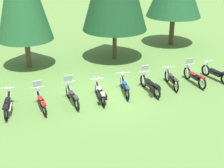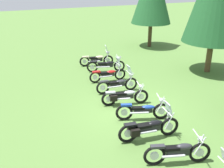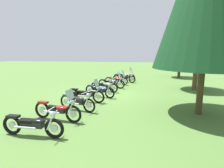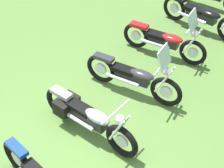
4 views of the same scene
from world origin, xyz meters
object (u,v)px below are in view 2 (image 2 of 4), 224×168
(motorcycle_2, at_px, (108,74))
(motorcycle_1, at_px, (106,65))
(motorcycle_0, at_px, (97,59))
(motorcycle_7, at_px, (178,152))
(motorcycle_5, at_px, (143,110))
(motorcycle_6, at_px, (149,127))
(motorcycle_4, at_px, (124,96))
(motorcycle_3, at_px, (118,84))

(motorcycle_2, bearing_deg, motorcycle_1, 76.15)
(motorcycle_0, bearing_deg, motorcycle_7, -84.04)
(motorcycle_1, height_order, motorcycle_5, motorcycle_5)
(motorcycle_2, xyz_separation_m, motorcycle_6, (5.80, -0.99, 0.04))
(motorcycle_4, height_order, motorcycle_5, motorcycle_5)
(motorcycle_1, height_order, motorcycle_6, motorcycle_6)
(motorcycle_0, distance_m, motorcycle_3, 4.46)
(motorcycle_0, relative_size, motorcycle_2, 1.04)
(motorcycle_1, distance_m, motorcycle_3, 3.14)
(motorcycle_1, bearing_deg, motorcycle_2, -91.63)
(motorcycle_0, distance_m, motorcycle_7, 10.29)
(motorcycle_0, relative_size, motorcycle_4, 1.02)
(motorcycle_4, bearing_deg, motorcycle_0, 95.00)
(motorcycle_5, relative_size, motorcycle_6, 0.92)
(motorcycle_2, xyz_separation_m, motorcycle_7, (7.36, -0.88, 0.01))
(motorcycle_1, bearing_deg, motorcycle_3, -85.09)
(motorcycle_1, xyz_separation_m, motorcycle_6, (7.30, -1.51, 0.04))
(motorcycle_1, relative_size, motorcycle_3, 1.03)
(motorcycle_4, xyz_separation_m, motorcycle_5, (1.54, 0.09, -0.00))
(motorcycle_2, bearing_deg, motorcycle_6, -94.34)
(motorcycle_4, xyz_separation_m, motorcycle_6, (2.82, -0.46, 0.04))
(motorcycle_7, bearing_deg, motorcycle_0, 100.94)
(motorcycle_4, height_order, motorcycle_6, motorcycle_6)
(motorcycle_1, distance_m, motorcycle_6, 7.45)
(motorcycle_2, xyz_separation_m, motorcycle_5, (4.52, -0.44, -0.01))
(motorcycle_1, height_order, motorcycle_7, motorcycle_7)
(motorcycle_0, height_order, motorcycle_3, motorcycle_3)
(motorcycle_2, relative_size, motorcycle_6, 0.91)
(motorcycle_3, relative_size, motorcycle_6, 0.95)
(motorcycle_7, bearing_deg, motorcycle_6, 112.38)
(motorcycle_0, height_order, motorcycle_4, motorcycle_0)
(motorcycle_4, relative_size, motorcycle_5, 1.01)
(motorcycle_2, bearing_deg, motorcycle_3, -90.76)
(motorcycle_1, relative_size, motorcycle_7, 1.09)
(motorcycle_0, xyz_separation_m, motorcycle_3, (4.41, -0.62, 0.00))
(motorcycle_0, distance_m, motorcycle_5, 7.42)
(motorcycle_1, bearing_deg, motorcycle_6, -84.13)
(motorcycle_0, distance_m, motorcycle_1, 1.36)
(motorcycle_0, relative_size, motorcycle_5, 1.03)
(motorcycle_2, height_order, motorcycle_4, motorcycle_2)
(motorcycle_0, bearing_deg, motorcycle_1, -73.79)
(motorcycle_3, height_order, motorcycle_7, motorcycle_3)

